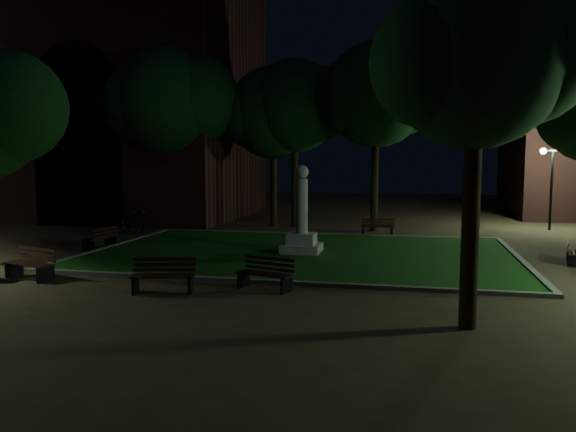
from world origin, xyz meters
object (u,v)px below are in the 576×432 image
at_px(bench_west_near, 31,264).
at_px(bench_near_left, 163,277).
at_px(bench_near_right, 266,275).
at_px(bench_far_side, 377,228).
at_px(bicycle, 133,221).
at_px(monument, 302,228).
at_px(bench_right_side, 573,253).
at_px(bench_left_side, 101,239).

bearing_deg(bench_west_near, bench_near_left, 8.50).
bearing_deg(bench_near_right, bench_near_left, -142.23).
distance_m(bench_near_right, bench_far_side, 11.58).
bearing_deg(bench_west_near, bench_far_side, 68.87).
distance_m(bench_west_near, bicycle, 10.70).
bearing_deg(monument, bench_west_near, -139.37).
relative_size(bench_west_near, bicycle, 0.90).
xyz_separation_m(bench_right_side, bench_far_side, (-6.81, 5.57, 0.02)).
xyz_separation_m(monument, bench_left_side, (-7.87, -0.51, -0.55)).
height_order(bench_near_left, bicycle, bicycle).
bearing_deg(bench_right_side, monument, 103.18).
height_order(bench_right_side, bench_far_side, bench_far_side).
bearing_deg(bicycle, bench_right_side, -73.19).
bearing_deg(bench_right_side, bench_near_right, 135.39).
relative_size(bench_near_right, bench_left_side, 1.02).
distance_m(monument, bench_near_right, 5.78).
height_order(bench_west_near, bench_far_side, bench_west_near).
bearing_deg(bench_near_right, bench_left_side, 164.65).
xyz_separation_m(monument, bench_near_left, (-2.40, -6.67, -0.53)).
bearing_deg(bench_left_side, bench_near_left, 48.40).
xyz_separation_m(monument, bicycle, (-9.18, 4.53, -0.45)).
xyz_separation_m(bench_west_near, bench_far_side, (9.34, 11.53, -0.04)).
distance_m(bench_near_right, bench_left_side, 9.57).
xyz_separation_m(bench_right_side, bicycle, (-18.43, 4.50, 0.15)).
bearing_deg(bench_far_side, bench_near_left, 58.88).
height_order(bench_west_near, bench_right_side, bench_west_near).
relative_size(monument, bench_west_near, 1.83).
distance_m(monument, bench_far_side, 6.14).
xyz_separation_m(bench_west_near, bench_right_side, (16.15, 5.96, -0.06)).
bearing_deg(bench_west_near, bench_left_side, 118.01).
distance_m(bench_left_side, bench_far_side, 11.99).
relative_size(monument, bench_near_left, 1.85).
bearing_deg(bench_near_left, bench_near_right, 6.08).
bearing_deg(bench_far_side, monument, 56.88).
xyz_separation_m(bench_near_right, bench_west_near, (-7.04, -0.18, 0.02)).
relative_size(bench_near_left, bench_near_right, 1.05).
distance_m(bench_left_side, bench_right_side, 17.12).
distance_m(bench_near_left, bench_far_side, 13.19).
xyz_separation_m(bench_left_side, bicycle, (-1.31, 5.05, 0.11)).
bearing_deg(monument, bench_far_side, 66.50).
distance_m(bench_near_left, bench_west_near, 4.57).
bearing_deg(bench_near_left, bench_far_side, 54.62).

